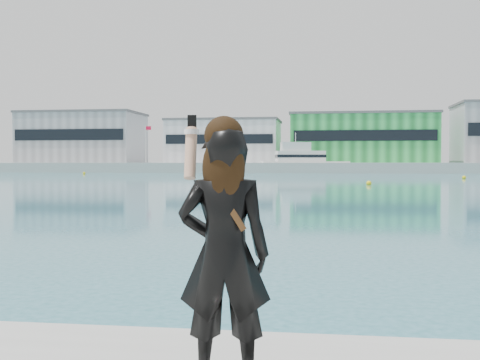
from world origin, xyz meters
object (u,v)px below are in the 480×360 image
object	(u,v)px
buoy_near	(464,179)
buoy_extra	(369,185)
motor_yacht	(302,162)
woman	(224,246)
buoy_far	(84,174)

from	to	relation	value
buoy_near	buoy_extra	size ratio (longest dim) A/B	1.00
motor_yacht	woman	size ratio (longest dim) A/B	10.39
buoy_far	woman	size ratio (longest dim) A/B	0.30
buoy_far	buoy_extra	world-z (taller)	same
buoy_near	woman	size ratio (longest dim) A/B	0.30
motor_yacht	buoy_extra	size ratio (longest dim) A/B	35.06
buoy_near	motor_yacht	bearing A→B (deg)	120.36
motor_yacht	buoy_far	xyz separation A→B (m)	(-38.24, -16.45, -2.22)
motor_yacht	buoy_far	size ratio (longest dim) A/B	35.06
buoy_far	buoy_near	bearing A→B (deg)	-19.57
buoy_extra	woman	xyz separation A→B (m)	(-4.66, -53.96, 1.65)
buoy_near	woman	xyz separation A→B (m)	(-18.32, -77.11, 1.65)
buoy_far	woman	distance (m)	107.25
buoy_far	woman	bearing A→B (deg)	-66.86
motor_yacht	buoy_far	bearing A→B (deg)	-168.93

